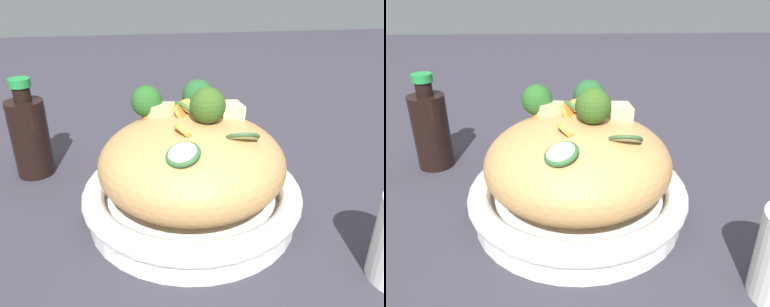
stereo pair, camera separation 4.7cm
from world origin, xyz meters
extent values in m
plane|color=#312E37|center=(0.00, 0.00, 0.00)|extent=(3.00, 3.00, 0.00)
cylinder|color=white|center=(0.00, 0.00, 0.01)|extent=(0.26, 0.26, 0.02)
torus|color=white|center=(0.00, 0.00, 0.04)|extent=(0.28, 0.28, 0.03)
ellipsoid|color=tan|center=(0.00, 0.00, 0.08)|extent=(0.23, 0.23, 0.11)
torus|color=#BD8948|center=(0.00, -0.01, 0.13)|extent=(0.06, 0.06, 0.02)
torus|color=tan|center=(0.01, 0.03, 0.11)|extent=(0.07, 0.07, 0.02)
cone|color=#9BBD73|center=(-0.02, -0.06, 0.12)|extent=(0.02, 0.02, 0.01)
sphere|color=#225427|center=(-0.02, -0.06, 0.14)|extent=(0.06, 0.06, 0.04)
cone|color=#9DBD79|center=(-0.02, 0.01, 0.13)|extent=(0.02, 0.02, 0.01)
sphere|color=#32551C|center=(-0.02, 0.01, 0.15)|extent=(0.06, 0.06, 0.04)
cone|color=#A5B777|center=(0.05, -0.05, 0.12)|extent=(0.02, 0.02, 0.02)
sphere|color=#245521|center=(0.05, -0.05, 0.14)|extent=(0.05, 0.05, 0.04)
cylinder|color=orange|center=(0.00, -0.04, 0.13)|extent=(0.03, 0.03, 0.03)
cylinder|color=orange|center=(0.01, -0.02, 0.13)|extent=(0.03, 0.03, 0.02)
cylinder|color=orange|center=(0.05, -0.06, 0.12)|extent=(0.03, 0.03, 0.02)
cylinder|color=orange|center=(0.01, 0.03, 0.13)|extent=(0.03, 0.03, 0.02)
cylinder|color=orange|center=(0.05, -0.05, 0.12)|extent=(0.03, 0.03, 0.02)
cylinder|color=orange|center=(-0.05, -0.03, 0.13)|extent=(0.03, 0.03, 0.02)
cylinder|color=beige|center=(-0.05, 0.04, 0.12)|extent=(0.03, 0.03, 0.02)
torus|color=#37592F|center=(-0.05, 0.04, 0.12)|extent=(0.04, 0.04, 0.03)
cylinder|color=beige|center=(0.00, -0.03, 0.13)|extent=(0.04, 0.04, 0.03)
torus|color=#36602A|center=(0.00, -0.03, 0.13)|extent=(0.05, 0.05, 0.03)
cylinder|color=beige|center=(0.02, 0.07, 0.12)|extent=(0.04, 0.04, 0.02)
torus|color=#2D5C2E|center=(0.02, 0.07, 0.12)|extent=(0.05, 0.05, 0.02)
cube|color=#C5B489|center=(-0.05, -0.03, 0.13)|extent=(0.03, 0.04, 0.02)
cube|color=#C6BB8C|center=(0.03, -0.04, 0.13)|extent=(0.04, 0.04, 0.02)
cube|color=#CCB292|center=(-0.01, -0.05, 0.13)|extent=(0.03, 0.03, 0.03)
cylinder|color=black|center=(0.22, -0.14, 0.06)|extent=(0.05, 0.05, 0.12)
cylinder|color=black|center=(0.22, -0.14, 0.13)|extent=(0.02, 0.02, 0.02)
cylinder|color=#1E7F38|center=(0.22, -0.14, 0.15)|extent=(0.03, 0.03, 0.01)
camera|label=1|loc=(0.06, 0.41, 0.29)|focal=35.83mm
camera|label=2|loc=(0.02, 0.42, 0.29)|focal=35.83mm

